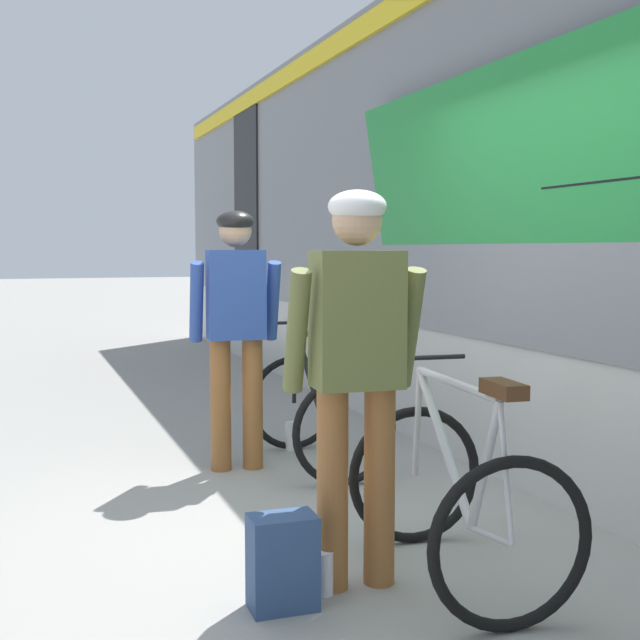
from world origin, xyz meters
The scene contains 8 objects.
ground_plane centered at (0.00, 0.00, 0.00)m, with size 80.00×80.00×0.00m, color gray.
cyclist_near_in_blue centered at (0.03, 1.46, 1.05)m, with size 0.63×0.35×1.76m.
cyclist_far_in_olive centered at (0.02, -0.62, 1.05)m, with size 0.63×0.34×1.76m.
bicycle_near_black centered at (0.57, 1.33, 0.40)m, with size 0.71×1.08×0.99m.
bicycle_far_silver centered at (0.47, -0.75, 0.40)m, with size 0.81×1.13×0.99m.
backpack_on_platform centered at (-0.36, -0.74, 0.20)m, with size 0.28×0.18×0.40m, color navy.
water_bottle_near_the_bikes centered at (0.54, 1.83, 0.11)m, with size 0.08×0.08×0.21m, color silver.
water_bottle_by_the_backpack centered at (-0.14, -0.67, 0.09)m, with size 0.08×0.08×0.19m, color silver.
Camera 1 is at (-1.38, -3.90, 1.51)m, focal length 45.96 mm.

